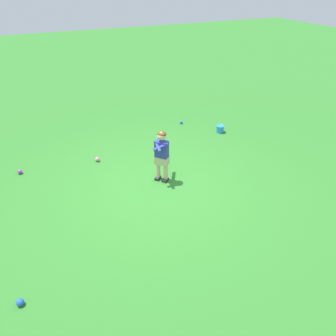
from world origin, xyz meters
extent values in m
plane|color=#2D7528|center=(0.00, 0.00, 0.00)|extent=(40.00, 40.00, 0.00)
cube|color=#232328|center=(-0.20, -0.11, 0.03)|extent=(0.17, 0.17, 0.05)
cylinder|color=#DBB28E|center=(-0.22, -0.13, 0.21)|extent=(0.09, 0.09, 0.34)
cube|color=#232328|center=(-0.09, -0.24, 0.03)|extent=(0.17, 0.17, 0.05)
cylinder|color=#DBB28E|center=(-0.11, -0.25, 0.21)|extent=(0.09, 0.09, 0.34)
cube|color=#C6B284|center=(-0.16, -0.19, 0.46)|extent=(0.29, 0.30, 0.16)
cube|color=#2D3893|center=(-0.16, -0.19, 0.71)|extent=(0.28, 0.29, 0.34)
sphere|color=#DBB28E|center=(-0.16, -0.19, 1.00)|extent=(0.17, 0.17, 0.17)
ellipsoid|color=#563819|center=(-0.17, -0.20, 1.02)|extent=(0.24, 0.24, 0.11)
sphere|color=yellow|center=(-0.06, -0.09, 0.80)|extent=(0.04, 0.04, 0.04)
cylinder|color=black|center=(-0.10, -0.18, 0.81)|extent=(0.09, 0.14, 0.05)
cylinder|color=yellow|center=(-0.21, -0.39, 0.85)|extent=(0.22, 0.34, 0.11)
sphere|color=yellow|center=(-0.28, -0.54, 0.87)|extent=(0.07, 0.07, 0.07)
cylinder|color=#2D3893|center=(-0.11, -0.09, 0.81)|extent=(0.31, 0.07, 0.14)
cylinder|color=#2D3893|center=(-0.06, -0.14, 0.81)|extent=(0.09, 0.31, 0.14)
sphere|color=blue|center=(2.63, 1.71, 0.05)|extent=(0.10, 0.10, 0.10)
sphere|color=blue|center=(-1.75, -2.53, 0.04)|extent=(0.08, 0.08, 0.08)
sphere|color=pink|center=(0.87, -1.46, 0.05)|extent=(0.10, 0.10, 0.10)
sphere|color=purple|center=(2.48, -1.62, 0.05)|extent=(0.10, 0.10, 0.10)
cylinder|color=#2884DB|center=(-2.45, -1.63, 0.09)|extent=(0.20, 0.20, 0.18)
torus|color=#2884DB|center=(-2.45, -1.63, 0.18)|extent=(0.22, 0.22, 0.02)
camera|label=1|loc=(1.94, 4.80, 3.66)|focal=34.01mm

